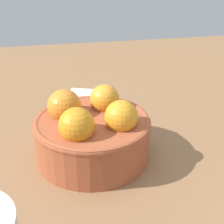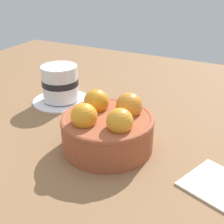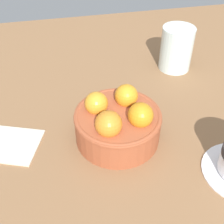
# 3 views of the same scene
# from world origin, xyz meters

# --- Properties ---
(ground_plane) EXTENTS (1.22, 1.11, 0.03)m
(ground_plane) POSITION_xyz_m (0.00, 0.00, -0.02)
(ground_plane) COLOR brown
(terracotta_bowl) EXTENTS (0.15, 0.15, 0.09)m
(terracotta_bowl) POSITION_xyz_m (0.00, -0.00, 0.04)
(terracotta_bowl) COLOR #9E4C2D
(terracotta_bowl) RESTS_ON ground_plane
(water_glass) EXTENTS (0.07, 0.07, 0.10)m
(water_glass) POSITION_xyz_m (0.19, 0.20, 0.05)
(water_glass) COLOR silver
(water_glass) RESTS_ON ground_plane
(folded_napkin) EXTENTS (0.11, 0.11, 0.01)m
(folded_napkin) POSITION_xyz_m (-0.19, 0.02, 0.00)
(folded_napkin) COLOR beige
(folded_napkin) RESTS_ON ground_plane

